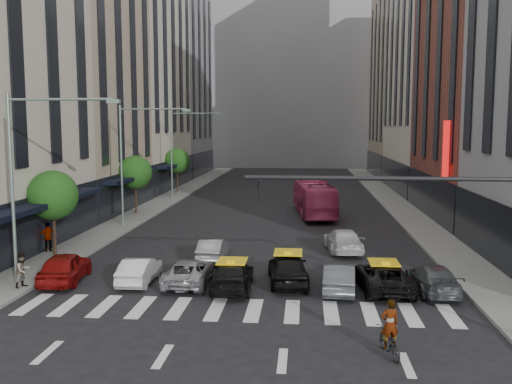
% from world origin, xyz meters
% --- Properties ---
extents(ground, '(160.00, 160.00, 0.00)m').
position_xyz_m(ground, '(0.00, 0.00, 0.00)').
color(ground, black).
rests_on(ground, ground).
extents(sidewalk_left, '(3.00, 96.00, 0.15)m').
position_xyz_m(sidewalk_left, '(-11.50, 30.00, 0.07)').
color(sidewalk_left, slate).
rests_on(sidewalk_left, ground).
extents(sidewalk_right, '(3.00, 96.00, 0.15)m').
position_xyz_m(sidewalk_right, '(11.50, 30.00, 0.07)').
color(sidewalk_right, slate).
rests_on(sidewalk_right, ground).
extents(building_left_b, '(8.00, 16.00, 24.00)m').
position_xyz_m(building_left_b, '(-17.00, 28.00, 12.00)').
color(building_left_b, tan).
rests_on(building_left_b, ground).
extents(building_left_c, '(8.00, 20.00, 36.00)m').
position_xyz_m(building_left_c, '(-17.00, 46.00, 18.00)').
color(building_left_c, beige).
rests_on(building_left_c, ground).
extents(building_left_d, '(8.00, 18.00, 30.00)m').
position_xyz_m(building_left_d, '(-17.00, 65.00, 15.00)').
color(building_left_d, gray).
rests_on(building_left_d, ground).
extents(building_right_b, '(8.00, 18.00, 26.00)m').
position_xyz_m(building_right_b, '(17.00, 27.00, 13.00)').
color(building_right_b, brown).
rests_on(building_right_b, ground).
extents(building_right_c, '(8.00, 20.00, 40.00)m').
position_xyz_m(building_right_c, '(17.00, 46.00, 20.00)').
color(building_right_c, beige).
rests_on(building_right_c, ground).
extents(building_right_d, '(8.00, 18.00, 28.00)m').
position_xyz_m(building_right_d, '(17.00, 65.00, 14.00)').
color(building_right_d, tan).
rests_on(building_right_d, ground).
extents(building_far, '(30.00, 10.00, 36.00)m').
position_xyz_m(building_far, '(0.00, 85.00, 18.00)').
color(building_far, gray).
rests_on(building_far, ground).
extents(tree_near, '(2.88, 2.88, 4.95)m').
position_xyz_m(tree_near, '(-11.80, 10.00, 3.65)').
color(tree_near, black).
rests_on(tree_near, sidewalk_left).
extents(tree_mid, '(2.88, 2.88, 4.95)m').
position_xyz_m(tree_mid, '(-11.80, 26.00, 3.65)').
color(tree_mid, black).
rests_on(tree_mid, sidewalk_left).
extents(tree_far, '(2.88, 2.88, 4.95)m').
position_xyz_m(tree_far, '(-11.80, 42.00, 3.65)').
color(tree_far, black).
rests_on(tree_far, sidewalk_left).
extents(streetlamp_near, '(5.38, 0.25, 9.00)m').
position_xyz_m(streetlamp_near, '(-10.04, 4.00, 5.90)').
color(streetlamp_near, gray).
rests_on(streetlamp_near, sidewalk_left).
extents(streetlamp_mid, '(5.38, 0.25, 9.00)m').
position_xyz_m(streetlamp_mid, '(-10.04, 20.00, 5.90)').
color(streetlamp_mid, gray).
rests_on(streetlamp_mid, sidewalk_left).
extents(streetlamp_far, '(5.38, 0.25, 9.00)m').
position_xyz_m(streetlamp_far, '(-10.04, 36.00, 5.90)').
color(streetlamp_far, gray).
rests_on(streetlamp_far, sidewalk_left).
extents(traffic_signal, '(10.10, 0.20, 6.00)m').
position_xyz_m(traffic_signal, '(7.69, -1.00, 4.47)').
color(traffic_signal, black).
rests_on(traffic_signal, ground).
extents(liberty_sign, '(0.30, 0.70, 4.00)m').
position_xyz_m(liberty_sign, '(12.60, 20.00, 6.00)').
color(liberty_sign, red).
rests_on(liberty_sign, ground).
extents(car_red, '(2.29, 4.59, 1.50)m').
position_xyz_m(car_red, '(-9.03, 5.00, 0.75)').
color(car_red, maroon).
rests_on(car_red, ground).
extents(car_white_front, '(1.37, 3.86, 1.27)m').
position_xyz_m(car_white_front, '(-5.34, 5.15, 0.64)').
color(car_white_front, silver).
rests_on(car_white_front, ground).
extents(car_silver, '(2.14, 4.50, 1.24)m').
position_xyz_m(car_silver, '(-2.90, 5.12, 0.62)').
color(car_silver, '#9E9DA3').
rests_on(car_silver, ground).
extents(taxi_left, '(2.09, 4.69, 1.34)m').
position_xyz_m(taxi_left, '(-0.68, 4.48, 0.67)').
color(taxi_left, black).
rests_on(taxi_left, ground).
extents(taxi_center, '(2.29, 4.70, 1.54)m').
position_xyz_m(taxi_center, '(1.90, 5.61, 0.77)').
color(taxi_center, black).
rests_on(taxi_center, ground).
extents(car_grey_mid, '(1.67, 4.11, 1.33)m').
position_xyz_m(car_grey_mid, '(4.30, 4.56, 0.66)').
color(car_grey_mid, '#474A4F').
rests_on(car_grey_mid, ground).
extents(taxi_right, '(2.52, 4.93, 1.33)m').
position_xyz_m(taxi_right, '(6.36, 4.84, 0.67)').
color(taxi_right, black).
rests_on(taxi_right, ground).
extents(car_grey_curb, '(1.99, 4.49, 1.28)m').
position_xyz_m(car_grey_curb, '(8.61, 4.83, 0.64)').
color(car_grey_curb, '#43474B').
rests_on(car_grey_curb, ground).
extents(car_row2_left, '(1.38, 3.88, 1.27)m').
position_xyz_m(car_row2_left, '(-2.55, 10.08, 0.64)').
color(car_row2_left, gray).
rests_on(car_row2_left, ground).
extents(car_row2_right, '(2.40, 4.97, 1.39)m').
position_xyz_m(car_row2_right, '(5.02, 13.02, 0.70)').
color(car_row2_right, silver).
rests_on(car_row2_right, ground).
extents(bus, '(3.67, 11.07, 3.02)m').
position_xyz_m(bus, '(3.46, 27.02, 1.51)').
color(bus, '#C3396A').
rests_on(bus, ground).
extents(motorcycle, '(1.01, 1.89, 0.94)m').
position_xyz_m(motorcycle, '(5.54, -2.80, 0.47)').
color(motorcycle, black).
rests_on(motorcycle, ground).
extents(rider, '(0.70, 0.54, 1.70)m').
position_xyz_m(rider, '(5.54, -2.80, 1.79)').
color(rider, gray).
rests_on(rider, motorcycle).
extents(pedestrian_near, '(0.86, 0.95, 1.61)m').
position_xyz_m(pedestrian_near, '(-10.40, 3.48, 0.95)').
color(pedestrian_near, gray).
rests_on(pedestrian_near, sidewalk_left).
extents(pedestrian_far, '(1.10, 0.91, 1.75)m').
position_xyz_m(pedestrian_far, '(-12.59, 10.85, 1.03)').
color(pedestrian_far, gray).
rests_on(pedestrian_far, sidewalk_left).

